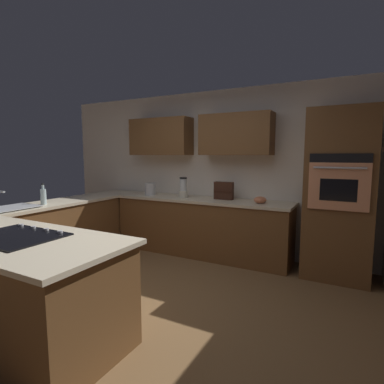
{
  "coord_description": "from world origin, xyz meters",
  "views": [
    {
      "loc": [
        -2.0,
        2.53,
        1.58
      ],
      "look_at": [
        -0.02,
        -1.19,
        1.07
      ],
      "focal_mm": 28.51,
      "sensor_mm": 36.0,
      "label": 1
    }
  ],
  "objects": [
    {
      "name": "kettle",
      "position": [
        1.05,
        -1.69,
        1.0
      ],
      "size": [
        0.18,
        0.18,
        0.21
      ],
      "primitive_type": "cylinder",
      "color": "#B7BABF",
      "rests_on": "countertop_back"
    },
    {
      "name": "blender",
      "position": [
        0.4,
        -1.69,
        1.04
      ],
      "size": [
        0.15,
        0.15,
        0.33
      ],
      "color": "beige",
      "rests_on": "countertop_back"
    },
    {
      "name": "spice_rack",
      "position": [
        -0.25,
        -1.8,
        1.04
      ],
      "size": [
        0.29,
        0.11,
        0.27
      ],
      "color": "#381E14",
      "rests_on": "countertop_back"
    },
    {
      "name": "island_base",
      "position": [
        0.47,
        1.04,
        0.43
      ],
      "size": [
        1.93,
        0.87,
        0.86
      ],
      "primitive_type": "cube",
      "color": "brown",
      "rests_on": "ground"
    },
    {
      "name": "countertop_side",
      "position": [
        1.82,
        -0.55,
        0.88
      ],
      "size": [
        0.64,
        2.94,
        0.04
      ],
      "primitive_type": "cube",
      "color": "beige",
      "rests_on": "lower_cabinets_side"
    },
    {
      "name": "island_top",
      "position": [
        0.47,
        1.04,
        0.88
      ],
      "size": [
        2.01,
        0.95,
        0.04
      ],
      "primitive_type": "cube",
      "color": "beige",
      "rests_on": "island_base"
    },
    {
      "name": "lower_cabinets_back",
      "position": [
        0.1,
        -1.72,
        0.43
      ],
      "size": [
        2.8,
        0.6,
        0.86
      ],
      "primitive_type": "cube",
      "color": "brown",
      "rests_on": "ground"
    },
    {
      "name": "countertop_back",
      "position": [
        0.1,
        -1.72,
        0.88
      ],
      "size": [
        2.84,
        0.64,
        0.04
      ],
      "primitive_type": "cube",
      "color": "beige",
      "rests_on": "lower_cabinets_back"
    },
    {
      "name": "ground_plane",
      "position": [
        0.0,
        0.0,
        0.0
      ],
      "size": [
        14.0,
        14.0,
        0.0
      ],
      "primitive_type": "plane",
      "color": "brown"
    },
    {
      "name": "cooktop",
      "position": [
        0.47,
        1.03,
        0.91
      ],
      "size": [
        0.76,
        0.56,
        0.03
      ],
      "color": "black",
      "rests_on": "island_top"
    },
    {
      "name": "sink_unit",
      "position": [
        1.83,
        0.3,
        0.92
      ],
      "size": [
        0.46,
        0.7,
        0.23
      ],
      "color": "#515456",
      "rests_on": "countertop_side"
    },
    {
      "name": "lower_cabinets_side",
      "position": [
        1.82,
        -0.55,
        0.43
      ],
      "size": [
        0.6,
        2.9,
        0.86
      ],
      "primitive_type": "cube",
      "color": "brown",
      "rests_on": "ground"
    },
    {
      "name": "wall_back",
      "position": [
        0.06,
        -2.05,
        1.43
      ],
      "size": [
        6.0,
        0.44,
        2.6
      ],
      "color": "silver",
      "rests_on": "ground"
    },
    {
      "name": "mixing_bowl",
      "position": [
        -0.85,
        -1.69,
        0.95
      ],
      "size": [
        0.18,
        0.18,
        0.1
      ],
      "primitive_type": "ellipsoid",
      "color": "#CC724C",
      "rests_on": "countertop_back"
    },
    {
      "name": "wall_oven",
      "position": [
        -1.85,
        -1.72,
        1.08
      ],
      "size": [
        0.8,
        0.66,
        2.15
      ],
      "color": "brown",
      "rests_on": "ground"
    },
    {
      "name": "dish_soap_bottle",
      "position": [
        1.77,
        -0.18,
        1.02
      ],
      "size": [
        0.08,
        0.08,
        0.29
      ],
      "color": "silver",
      "rests_on": "countertop_side"
    }
  ]
}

